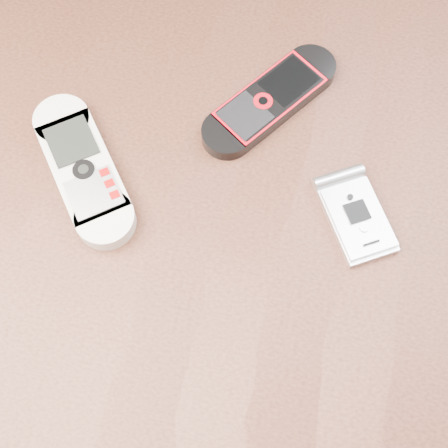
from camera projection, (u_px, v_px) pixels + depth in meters
ground at (222, 372)px, 1.24m from camera, size 4.00×4.00×0.00m
table at (219, 267)px, 0.64m from camera, size 1.20×0.80×0.75m
nokia_white at (83, 169)px, 0.56m from camera, size 0.14×0.16×0.02m
nokia_black_red at (270, 100)px, 0.59m from camera, size 0.13×0.16×0.02m
motorola_razr at (357, 217)px, 0.54m from camera, size 0.09×0.10×0.01m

